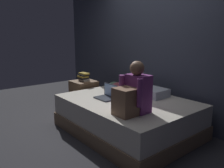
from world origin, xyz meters
TOP-DOWN VIEW (x-y plane):
  - ground_plane at (0.00, 0.00)m, footprint 8.00×8.00m
  - wall_back at (0.00, 1.20)m, footprint 5.60×0.10m
  - bed at (0.20, 0.30)m, footprint 2.00×1.50m
  - nightstand at (-1.10, 0.34)m, footprint 0.44×0.46m
  - person_sitting at (0.69, -0.06)m, footprint 0.39×0.44m
  - laptop at (-0.04, 0.11)m, footprint 0.32×0.23m
  - pillow at (0.25, 0.75)m, footprint 0.56×0.36m
  - book_stack at (-1.10, 0.34)m, footprint 0.22×0.16m
  - clothes_pile at (-0.44, 0.62)m, footprint 0.33×0.20m

SIDE VIEW (x-z plane):
  - ground_plane at x=0.00m, z-range 0.00..0.00m
  - bed at x=0.20m, z-range 0.00..0.51m
  - nightstand at x=-1.10m, z-range 0.00..0.60m
  - laptop at x=-0.04m, z-range 0.46..0.68m
  - clothes_pile at x=-0.44m, z-range 0.51..0.64m
  - pillow at x=0.25m, z-range 0.52..0.65m
  - book_stack at x=-1.10m, z-range 0.59..0.75m
  - person_sitting at x=0.69m, z-range 0.44..1.09m
  - wall_back at x=0.00m, z-range 0.00..2.70m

